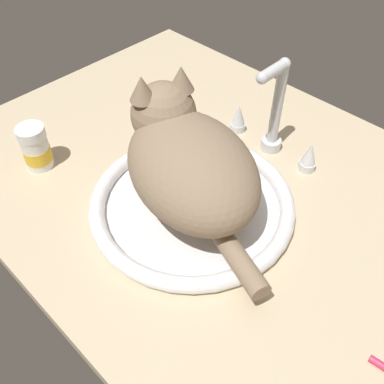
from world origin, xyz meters
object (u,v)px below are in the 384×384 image
at_px(faucet, 273,119).
at_px(sink_basin, 192,203).
at_px(pill_bottle, 36,149).
at_px(cat, 186,157).

bearing_deg(faucet, sink_basin, -90.00).
xyz_separation_m(sink_basin, pill_bottle, (-0.28, -0.12, 0.03)).
distance_m(sink_basin, pill_bottle, 0.31).
bearing_deg(faucet, pill_bottle, -129.74).
height_order(sink_basin, pill_bottle, pill_bottle).
relative_size(sink_basin, cat, 0.94).
bearing_deg(pill_bottle, cat, 26.60).
height_order(sink_basin, cat, cat).
bearing_deg(cat, sink_basin, -19.68).
relative_size(sink_basin, faucet, 1.74).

